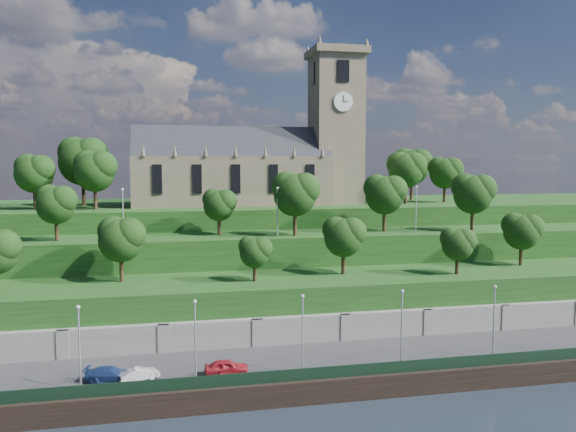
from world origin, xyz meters
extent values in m
plane|color=black|center=(0.00, 0.00, 0.00)|extent=(320.00, 320.00, 0.00)
cube|color=#2D2D30|center=(0.00, 6.00, 1.00)|extent=(160.00, 12.00, 2.00)
cube|color=black|center=(0.00, -0.05, 1.10)|extent=(160.00, 0.50, 2.20)
cube|color=black|center=(0.00, 0.60, 2.60)|extent=(160.00, 0.10, 1.20)
cube|color=slate|center=(0.00, 12.00, 2.50)|extent=(160.00, 2.00, 5.00)
cube|color=slate|center=(-25.00, 11.20, 2.50)|extent=(1.20, 0.60, 5.00)
cube|color=slate|center=(-15.00, 11.20, 2.50)|extent=(1.20, 0.60, 5.00)
cube|color=slate|center=(-5.00, 11.20, 2.50)|extent=(1.20, 0.60, 5.00)
cube|color=slate|center=(5.00, 11.20, 2.50)|extent=(1.20, 0.60, 5.00)
cube|color=slate|center=(15.00, 11.20, 2.50)|extent=(1.20, 0.60, 5.00)
cube|color=slate|center=(25.00, 11.20, 2.50)|extent=(1.20, 0.60, 5.00)
cube|color=#183E14|center=(0.00, 18.00, 4.00)|extent=(160.00, 12.00, 8.00)
cube|color=#183E14|center=(0.00, 29.00, 6.00)|extent=(160.00, 10.00, 12.00)
cube|color=#183E14|center=(0.00, 50.00, 7.50)|extent=(160.00, 32.00, 15.00)
cube|color=brown|center=(-4.00, 46.00, 19.00)|extent=(32.00, 12.00, 8.00)
cube|color=#222429|center=(-4.00, 46.00, 23.00)|extent=(32.00, 10.18, 10.18)
cone|color=brown|center=(-18.00, 40.00, 23.90)|extent=(0.70, 0.70, 1.80)
cone|color=brown|center=(-13.33, 40.00, 23.90)|extent=(0.70, 0.70, 1.80)
cone|color=brown|center=(-8.67, 40.00, 23.90)|extent=(0.70, 0.70, 1.80)
cone|color=brown|center=(-4.00, 40.00, 23.90)|extent=(0.70, 0.70, 1.80)
cone|color=brown|center=(0.67, 40.00, 23.90)|extent=(0.70, 0.70, 1.80)
cone|color=brown|center=(5.33, 40.00, 23.90)|extent=(0.70, 0.70, 1.80)
cone|color=brown|center=(10.00, 40.00, 23.90)|extent=(0.70, 0.70, 1.80)
cube|color=black|center=(-16.00, 39.92, 19.50)|extent=(1.40, 0.25, 4.50)
cube|color=black|center=(-10.00, 39.92, 19.50)|extent=(1.40, 0.25, 4.50)
cube|color=black|center=(-4.00, 39.92, 19.50)|extent=(1.40, 0.25, 4.50)
cube|color=black|center=(2.00, 39.92, 19.50)|extent=(1.40, 0.25, 4.50)
cube|color=black|center=(8.00, 39.92, 19.50)|extent=(1.40, 0.25, 4.50)
cube|color=brown|center=(14.00, 46.00, 27.50)|extent=(8.00, 8.00, 25.00)
cube|color=brown|center=(14.00, 46.00, 40.60)|extent=(9.20, 9.20, 1.20)
cone|color=brown|center=(10.00, 42.00, 41.80)|extent=(0.80, 0.80, 1.60)
cone|color=brown|center=(10.00, 50.00, 41.80)|extent=(0.80, 0.80, 1.60)
cone|color=brown|center=(18.00, 42.00, 41.80)|extent=(0.80, 0.80, 1.60)
cone|color=brown|center=(18.00, 50.00, 41.80)|extent=(0.80, 0.80, 1.60)
cube|color=black|center=(14.00, 41.92, 37.00)|extent=(2.00, 0.25, 3.50)
cube|color=black|center=(14.00, 50.08, 37.00)|extent=(2.00, 0.25, 3.50)
cube|color=black|center=(9.92, 46.00, 37.00)|extent=(0.25, 2.00, 3.50)
cube|color=black|center=(18.08, 46.00, 37.00)|extent=(0.25, 2.00, 3.50)
cylinder|color=white|center=(14.00, 41.88, 32.00)|extent=(3.20, 0.30, 3.20)
cylinder|color=white|center=(18.12, 46.00, 32.00)|extent=(0.30, 3.20, 3.20)
cube|color=black|center=(14.00, 41.70, 32.50)|extent=(0.12, 0.05, 1.10)
cube|color=black|center=(14.40, 41.70, 32.00)|extent=(0.80, 0.05, 0.12)
sphere|color=black|center=(-31.33, 15.52, 13.21)|extent=(3.57, 3.57, 3.57)
cylinder|color=black|center=(-19.85, 20.00, 9.66)|extent=(0.51, 0.51, 3.32)
sphere|color=black|center=(-19.85, 20.00, 12.88)|extent=(5.17, 5.17, 5.17)
sphere|color=black|center=(-18.81, 19.48, 13.65)|extent=(3.88, 3.88, 3.88)
sphere|color=black|center=(-20.75, 20.65, 13.91)|extent=(3.62, 3.62, 3.62)
cylinder|color=black|center=(-4.40, 17.00, 9.16)|extent=(0.46, 0.46, 2.32)
sphere|color=black|center=(-4.40, 17.00, 11.41)|extent=(3.61, 3.61, 3.61)
sphere|color=black|center=(-3.68, 16.64, 11.95)|extent=(2.71, 2.71, 2.71)
sphere|color=black|center=(-5.04, 17.45, 12.13)|extent=(2.53, 2.53, 2.53)
cylinder|color=black|center=(7.13, 19.00, 9.56)|extent=(0.50, 0.50, 3.13)
sphere|color=black|center=(7.13, 19.00, 12.59)|extent=(4.87, 4.87, 4.87)
sphere|color=black|center=(8.11, 18.51, 13.32)|extent=(3.65, 3.65, 3.65)
sphere|color=black|center=(6.28, 19.61, 13.56)|extent=(3.41, 3.41, 3.41)
cylinder|color=black|center=(21.12, 16.00, 9.27)|extent=(0.47, 0.47, 2.54)
sphere|color=black|center=(21.12, 16.00, 11.73)|extent=(3.95, 3.95, 3.95)
sphere|color=black|center=(21.91, 15.60, 12.32)|extent=(2.96, 2.96, 2.96)
sphere|color=black|center=(20.43, 16.49, 12.52)|extent=(2.77, 2.77, 2.77)
cylinder|color=black|center=(32.79, 20.00, 9.55)|extent=(0.50, 0.50, 3.10)
sphere|color=black|center=(32.79, 20.00, 12.55)|extent=(4.83, 4.83, 4.83)
sphere|color=black|center=(33.75, 19.52, 13.27)|extent=(3.62, 3.62, 3.62)
sphere|color=black|center=(31.94, 20.60, 13.51)|extent=(3.38, 3.38, 3.38)
cylinder|color=black|center=(-28.42, 28.00, 13.56)|extent=(0.50, 0.50, 3.12)
sphere|color=black|center=(-28.42, 28.00, 16.57)|extent=(4.85, 4.85, 4.85)
sphere|color=black|center=(-27.45, 27.52, 17.30)|extent=(3.63, 3.63, 3.63)
sphere|color=black|center=(-29.26, 28.61, 17.54)|extent=(3.39, 3.39, 3.39)
cylinder|color=black|center=(-7.51, 30.00, 13.38)|extent=(0.48, 0.48, 2.77)
sphere|color=black|center=(-7.51, 30.00, 16.06)|extent=(4.31, 4.31, 4.31)
sphere|color=black|center=(-6.65, 29.57, 16.71)|extent=(3.23, 3.23, 3.23)
sphere|color=black|center=(-8.27, 30.54, 16.92)|extent=(3.01, 3.01, 3.01)
cylinder|color=black|center=(2.64, 27.00, 13.90)|extent=(0.53, 0.53, 3.80)
sphere|color=black|center=(2.64, 27.00, 17.57)|extent=(5.91, 5.91, 5.91)
sphere|color=black|center=(3.82, 26.41, 18.46)|extent=(4.43, 4.43, 4.43)
sphere|color=black|center=(1.61, 27.74, 18.75)|extent=(4.14, 4.14, 4.14)
cylinder|color=black|center=(16.42, 29.00, 13.79)|extent=(0.52, 0.52, 3.58)
sphere|color=black|center=(16.42, 29.00, 17.25)|extent=(5.57, 5.57, 5.57)
sphere|color=black|center=(17.53, 28.44, 18.08)|extent=(4.18, 4.18, 4.18)
sphere|color=black|center=(15.45, 29.70, 18.36)|extent=(3.90, 3.90, 3.90)
cylinder|color=black|center=(29.34, 27.00, 13.82)|extent=(0.52, 0.52, 3.64)
sphere|color=black|center=(29.34, 27.00, 17.35)|extent=(5.67, 5.67, 5.67)
sphere|color=black|center=(30.47, 26.43, 18.20)|extent=(4.25, 4.25, 4.25)
sphere|color=black|center=(28.35, 27.71, 18.48)|extent=(3.97, 3.97, 3.97)
cylinder|color=black|center=(-34.00, 42.00, 16.79)|extent=(0.52, 0.52, 3.59)
sphere|color=black|center=(-34.00, 42.00, 20.26)|extent=(5.58, 5.58, 5.58)
sphere|color=black|center=(-32.88, 41.44, 21.10)|extent=(4.19, 4.19, 4.19)
sphere|color=black|center=(-34.98, 42.70, 21.38)|extent=(3.91, 3.91, 3.91)
cylinder|color=black|center=(-27.96, 48.00, 17.42)|extent=(0.58, 0.58, 4.84)
sphere|color=black|center=(-27.96, 48.00, 22.10)|extent=(7.53, 7.53, 7.53)
sphere|color=black|center=(-26.45, 47.25, 23.23)|extent=(5.65, 5.65, 5.65)
sphere|color=black|center=(-29.27, 48.94, 23.60)|extent=(5.27, 5.27, 5.27)
cylinder|color=black|center=(-25.10, 40.00, 16.91)|extent=(0.53, 0.53, 3.83)
sphere|color=black|center=(-25.10, 40.00, 20.62)|extent=(5.96, 5.96, 5.96)
sphere|color=black|center=(-23.91, 39.40, 21.51)|extent=(4.47, 4.47, 4.47)
sphere|color=black|center=(-26.14, 40.74, 21.81)|extent=(4.17, 4.17, 4.17)
cylinder|color=black|center=(25.33, 42.00, 16.92)|extent=(0.53, 0.53, 3.84)
sphere|color=black|center=(25.33, 42.00, 20.64)|extent=(5.98, 5.98, 5.98)
sphere|color=black|center=(26.52, 41.40, 21.53)|extent=(4.48, 4.48, 4.48)
sphere|color=black|center=(24.28, 42.75, 21.83)|extent=(4.18, 4.18, 4.18)
cylinder|color=black|center=(29.95, 50.00, 17.10)|extent=(0.55, 0.55, 4.21)
sphere|color=black|center=(29.95, 50.00, 21.17)|extent=(6.55, 6.55, 6.55)
sphere|color=black|center=(31.26, 49.35, 22.16)|extent=(4.91, 4.91, 4.91)
sphere|color=black|center=(28.81, 50.82, 22.48)|extent=(4.58, 4.58, 4.58)
cylinder|color=black|center=(33.60, 44.00, 16.74)|extent=(0.51, 0.51, 3.48)
sphere|color=black|center=(33.60, 44.00, 20.11)|extent=(5.42, 5.42, 5.42)
sphere|color=black|center=(34.68, 43.46, 20.92)|extent=(4.06, 4.06, 4.06)
sphere|color=black|center=(32.65, 44.68, 21.19)|extent=(3.79, 3.79, 3.79)
cylinder|color=#B2B2B7|center=(-22.00, 2.50, 5.67)|extent=(0.16, 0.16, 7.34)
sphere|color=silver|center=(-22.00, 2.50, 9.46)|extent=(0.36, 0.36, 0.36)
cylinder|color=#B2B2B7|center=(-12.00, 2.50, 5.67)|extent=(0.16, 0.16, 7.34)
sphere|color=silver|center=(-12.00, 2.50, 9.46)|extent=(0.36, 0.36, 0.36)
cylinder|color=#B2B2B7|center=(-2.00, 2.50, 5.67)|extent=(0.16, 0.16, 7.34)
sphere|color=silver|center=(-2.00, 2.50, 9.46)|extent=(0.36, 0.36, 0.36)
cylinder|color=#B2B2B7|center=(8.00, 2.50, 5.67)|extent=(0.16, 0.16, 7.34)
sphere|color=silver|center=(8.00, 2.50, 9.46)|extent=(0.36, 0.36, 0.36)
cylinder|color=#B2B2B7|center=(18.00, 2.50, 5.67)|extent=(0.16, 0.16, 7.34)
sphere|color=silver|center=(18.00, 2.50, 9.46)|extent=(0.36, 0.36, 0.36)
cylinder|color=#B2B2B7|center=(-20.00, 26.00, 15.23)|extent=(0.16, 0.16, 6.46)
sphere|color=silver|center=(-20.00, 26.00, 18.58)|extent=(0.36, 0.36, 0.36)
cylinder|color=#B2B2B7|center=(0.00, 26.00, 15.23)|extent=(0.16, 0.16, 6.46)
sphere|color=silver|center=(0.00, 26.00, 18.58)|extent=(0.36, 0.36, 0.36)
cylinder|color=#B2B2B7|center=(20.00, 26.00, 15.23)|extent=(0.16, 0.16, 6.46)
sphere|color=silver|center=(20.00, 26.00, 18.58)|extent=(0.36, 0.36, 0.36)
imported|color=#AC1C26|center=(-9.08, 3.70, 2.70)|extent=(4.17, 1.77, 1.41)
imported|color=#AEACB1|center=(-17.13, 3.85, 2.60)|extent=(3.84, 2.47, 1.20)
imported|color=navy|center=(-19.67, 4.14, 2.66)|extent=(4.80, 2.66, 1.32)
camera|label=1|loc=(-13.79, -47.86, 21.89)|focal=35.00mm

